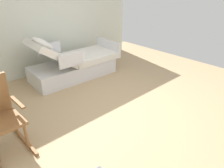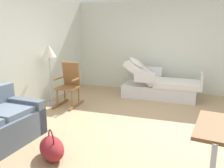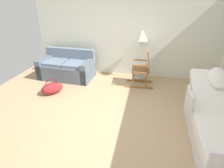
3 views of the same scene
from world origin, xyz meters
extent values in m
plane|color=tan|center=(0.00, 0.00, 0.00)|extent=(6.83, 6.83, 0.00)
cube|color=silver|center=(0.00, 2.54, 1.35)|extent=(5.66, 0.10, 2.70)
cube|color=silver|center=(2.78, 0.00, 1.35)|extent=(0.10, 5.19, 2.70)
cube|color=silver|center=(1.97, -0.21, 0.17)|extent=(0.94, 1.96, 0.35)
cube|color=white|center=(1.96, -0.68, 0.42)|extent=(0.95, 1.19, 0.14)
cube|color=white|center=(1.99, 0.28, 0.69)|extent=(0.94, 0.89, 0.65)
ellipsoid|color=white|center=(1.99, 0.44, 0.93)|extent=(0.36, 0.49, 0.39)
cube|color=silver|center=(1.48, 0.11, 0.63)|extent=(0.06, 0.56, 0.28)
cube|color=silver|center=(2.49, 0.08, 0.63)|extent=(0.06, 0.56, 0.28)
cube|color=silver|center=(1.94, -1.28, 0.53)|extent=(0.95, 0.08, 0.36)
cylinder|color=black|center=(1.64, 0.60, 0.05)|extent=(0.10, 0.10, 0.10)
cylinder|color=black|center=(2.36, 0.57, 0.05)|extent=(0.10, 0.10, 0.10)
cylinder|color=black|center=(1.58, -1.00, 0.05)|extent=(0.10, 0.10, 0.10)
cylinder|color=black|center=(2.31, -1.02, 0.05)|extent=(0.10, 0.10, 0.10)
cube|color=slate|center=(-1.39, 1.79, 0.49)|extent=(0.70, 0.68, 0.10)
cube|color=slate|center=(-1.05, 1.81, 0.30)|extent=(0.22, 0.86, 0.60)
cube|color=brown|center=(0.49, 2.00, 0.03)|extent=(0.76, 0.07, 0.05)
cube|color=brown|center=(0.50, 1.57, 0.03)|extent=(0.76, 0.07, 0.05)
cylinder|color=brown|center=(0.32, 1.58, 0.25)|extent=(0.04, 0.04, 0.40)
cylinder|color=brown|center=(0.30, 1.97, 0.25)|extent=(0.04, 0.04, 0.40)
cylinder|color=brown|center=(0.68, 1.60, 0.25)|extent=(0.04, 0.04, 0.40)
cylinder|color=brown|center=(0.67, 1.98, 0.25)|extent=(0.04, 0.04, 0.40)
cube|color=brown|center=(0.49, 1.78, 0.45)|extent=(0.48, 0.50, 0.04)
cube|color=brown|center=(0.69, 1.79, 0.75)|extent=(0.13, 0.44, 0.60)
cube|color=brown|center=(0.48, 1.55, 0.67)|extent=(0.39, 0.06, 0.03)
cube|color=brown|center=(0.47, 2.01, 0.67)|extent=(0.39, 0.06, 0.03)
cylinder|color=#B2B5BA|center=(0.46, 2.23, 0.01)|extent=(0.28, 0.28, 0.03)
cylinder|color=#B2B5BA|center=(0.46, 2.23, 0.60)|extent=(0.03, 0.03, 1.15)
cone|color=silver|center=(0.46, 2.23, 1.33)|extent=(0.34, 0.34, 0.30)
cube|color=brown|center=(-1.84, -1.26, 0.82)|extent=(0.85, 0.51, 0.04)
ellipsoid|color=maroon|center=(-1.71, 0.80, 0.15)|extent=(0.61, 0.63, 0.30)
torus|color=maroon|center=(-1.71, 0.80, 0.28)|extent=(0.22, 0.23, 0.30)
camera|label=1|loc=(-2.03, 2.19, 2.07)|focal=33.34mm
camera|label=2|loc=(-4.19, -0.95, 1.73)|focal=36.41mm
camera|label=3|loc=(0.66, -2.99, 2.31)|focal=29.01mm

